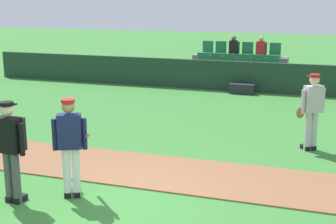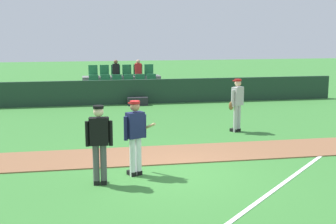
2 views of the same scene
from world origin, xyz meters
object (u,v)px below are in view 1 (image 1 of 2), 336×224
Objects in this scene: batter_navy_jersey at (70,144)px; umpire_home_plate at (11,146)px; runner_grey_jersey at (312,109)px; equipment_bag at (242,89)px.

batter_navy_jersey and umpire_home_plate have the same top height.
umpire_home_plate and runner_grey_jersey have the same top height.
batter_navy_jersey is 1.00× the size of runner_grey_jersey.
equipment_bag is at bearing 113.17° from runner_grey_jersey.
runner_grey_jersey is 6.59m from equipment_bag.
umpire_home_plate is 1.00× the size of runner_grey_jersey.
batter_navy_jersey is 10.16m from equipment_bag.
batter_navy_jersey reaches higher than equipment_bag.
equipment_bag is at bearing 82.86° from batter_navy_jersey.
batter_navy_jersey is 5.57m from runner_grey_jersey.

